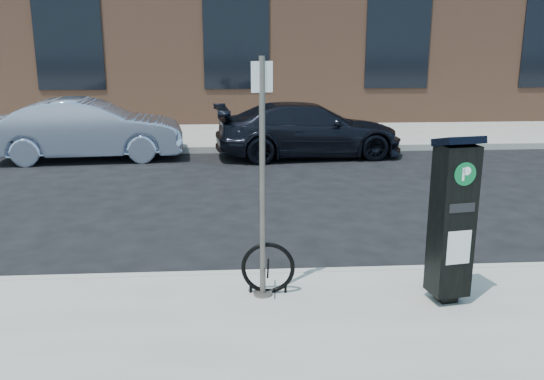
{
  "coord_description": "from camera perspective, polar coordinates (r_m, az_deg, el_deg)",
  "views": [
    {
      "loc": [
        -0.13,
        -6.11,
        2.69
      ],
      "look_at": [
        0.31,
        0.5,
        0.97
      ],
      "focal_mm": 38.0,
      "sensor_mm": 36.0,
      "label": 1
    }
  ],
  "objects": [
    {
      "name": "parking_kiosk",
      "position": [
        5.87,
        17.43,
        -2.66
      ],
      "size": [
        0.44,
        0.4,
        1.7
      ],
      "rotation": [
        0.0,
        0.0,
        0.17
      ],
      "color": "black",
      "rests_on": "sidewalk_near"
    },
    {
      "name": "sidewalk_far",
      "position": [
        20.28,
        -3.49,
        7.11
      ],
      "size": [
        60.0,
        12.0,
        0.15
      ],
      "primitive_type": "cube",
      "color": "gray",
      "rests_on": "ground"
    },
    {
      "name": "ground",
      "position": [
        6.67,
        -2.44,
        -9.24
      ],
      "size": [
        120.0,
        120.0,
        0.0
      ],
      "primitive_type": "plane",
      "color": "black",
      "rests_on": "ground"
    },
    {
      "name": "curb_near",
      "position": [
        6.63,
        -2.44,
        -8.72
      ],
      "size": [
        60.0,
        0.12,
        0.16
      ],
      "primitive_type": "cube",
      "color": "#9E9B93",
      "rests_on": "ground"
    },
    {
      "name": "car_dark",
      "position": [
        13.78,
        3.65,
        5.97
      ],
      "size": [
        4.58,
        2.19,
        1.29
      ],
      "primitive_type": "imported",
      "rotation": [
        0.0,
        0.0,
        1.66
      ],
      "color": "black",
      "rests_on": "ground"
    },
    {
      "name": "bike_rack",
      "position": [
        5.98,
        -0.4,
        -7.76
      ],
      "size": [
        0.56,
        0.09,
        0.55
      ],
      "rotation": [
        0.0,
        0.0,
        -0.08
      ],
      "color": "black",
      "rests_on": "sidewalk_near"
    },
    {
      "name": "curb_far",
      "position": [
        14.37,
        -3.29,
        4.03
      ],
      "size": [
        60.0,
        0.12,
        0.16
      ],
      "primitive_type": "cube",
      "color": "#9E9B93",
      "rests_on": "ground"
    },
    {
      "name": "car_silver",
      "position": [
        14.05,
        -17.68,
        5.74
      ],
      "size": [
        4.39,
        1.86,
        1.41
      ],
      "primitive_type": "imported",
      "rotation": [
        0.0,
        0.0,
        1.66
      ],
      "color": "#919EB9",
      "rests_on": "ground"
    },
    {
      "name": "building",
      "position": [
        23.15,
        -3.72,
        18.12
      ],
      "size": [
        28.0,
        10.05,
        8.25
      ],
      "color": "brown",
      "rests_on": "ground"
    },
    {
      "name": "sign_pole",
      "position": [
        5.64,
        -0.96,
        0.76
      ],
      "size": [
        0.21,
        0.19,
        2.41
      ],
      "rotation": [
        0.0,
        0.0,
        0.32
      ],
      "color": "#494441",
      "rests_on": "sidewalk_near"
    }
  ]
}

